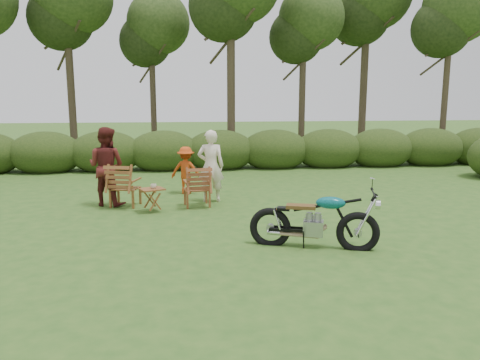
{
  "coord_description": "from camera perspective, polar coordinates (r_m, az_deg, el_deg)",
  "views": [
    {
      "loc": [
        -1.33,
        -7.62,
        2.57
      ],
      "look_at": [
        -0.2,
        1.59,
        0.9
      ],
      "focal_mm": 35.0,
      "sensor_mm": 36.0,
      "label": 1
    }
  ],
  "objects": [
    {
      "name": "lawn_chair_left",
      "position": [
        11.44,
        -13.73,
        -3.08
      ],
      "size": [
        0.86,
        0.86,
        1.02
      ],
      "primitive_type": null,
      "rotation": [
        0.0,
        0.0,
        2.87
      ],
      "color": "brown",
      "rests_on": "ground"
    },
    {
      "name": "adult_b",
      "position": [
        11.65,
        -15.75,
        -2.94
      ],
      "size": [
        1.11,
        1.01,
        1.86
      ],
      "primitive_type": "imported",
      "rotation": [
        0.0,
        0.0,
        2.73
      ],
      "color": "#541A18",
      "rests_on": "ground"
    },
    {
      "name": "tree_line",
      "position": [
        17.5,
        -1.02,
        14.26
      ],
      "size": [
        22.52,
        11.62,
        8.14
      ],
      "color": "#392E1F",
      "rests_on": "ground"
    },
    {
      "name": "child",
      "position": [
        12.61,
        -6.54,
        -1.63
      ],
      "size": [
        0.9,
        0.65,
        1.26
      ],
      "primitive_type": "imported",
      "rotation": [
        0.0,
        0.0,
        2.9
      ],
      "color": "#BE3F11",
      "rests_on": "ground"
    },
    {
      "name": "ground",
      "position": [
        8.15,
        2.77,
        -8.19
      ],
      "size": [
        80.0,
        80.0,
        0.0
      ],
      "primitive_type": "plane",
      "color": "#294F1A",
      "rests_on": "ground"
    },
    {
      "name": "adult_a",
      "position": [
        11.62,
        -3.53,
        -2.6
      ],
      "size": [
        0.68,
        0.47,
        1.77
      ],
      "primitive_type": "imported",
      "rotation": [
        0.0,
        0.0,
        3.06
      ],
      "color": "#F8E1CC",
      "rests_on": "ground"
    },
    {
      "name": "side_table",
      "position": [
        10.66,
        -10.64,
        -2.44
      ],
      "size": [
        0.66,
        0.62,
        0.54
      ],
      "primitive_type": null,
      "rotation": [
        0.0,
        0.0,
        0.42
      ],
      "color": "brown",
      "rests_on": "ground"
    },
    {
      "name": "motorcycle",
      "position": [
        8.26,
        8.86,
        -8.06
      ],
      "size": [
        2.23,
        1.41,
        1.19
      ],
      "primitive_type": null,
      "rotation": [
        0.0,
        0.0,
        -0.32
      ],
      "color": "#0B969A",
      "rests_on": "ground"
    },
    {
      "name": "cup",
      "position": [
        10.59,
        -10.5,
        -0.75
      ],
      "size": [
        0.15,
        0.15,
        0.1
      ],
      "primitive_type": "imported",
      "rotation": [
        0.0,
        0.0,
        -0.14
      ],
      "color": "beige",
      "rests_on": "side_table"
    },
    {
      "name": "lawn_chair_right",
      "position": [
        11.14,
        -5.23,
        -3.18
      ],
      "size": [
        0.74,
        0.74,
        0.96
      ],
      "primitive_type": null,
      "rotation": [
        0.0,
        0.0,
        3.26
      ],
      "color": "brown",
      "rests_on": "ground"
    }
  ]
}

